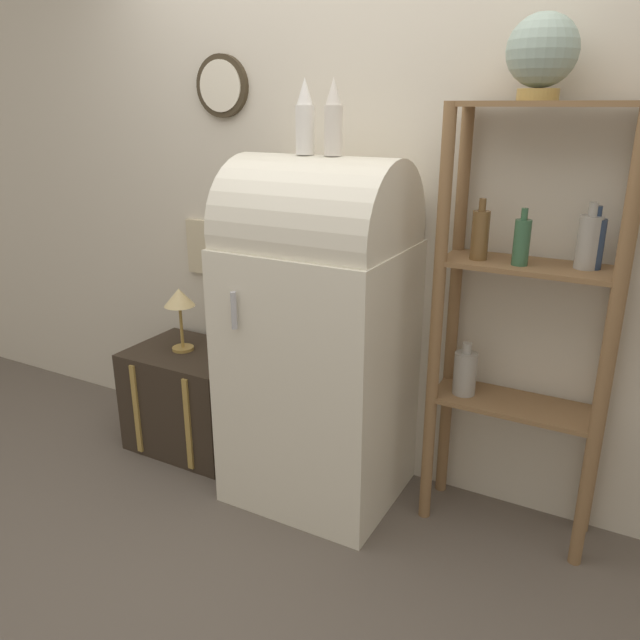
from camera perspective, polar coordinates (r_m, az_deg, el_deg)
ground_plane at (r=2.93m, az=-2.42°, el=-17.25°), size 12.00×12.00×0.00m
wall_back at (r=2.90m, az=3.10°, el=11.38°), size 7.00×0.09×2.70m
refrigerator at (r=2.73m, az=-0.14°, el=-0.95°), size 0.73×0.67×1.55m
suitcase_trunk at (r=3.39m, az=-11.56°, el=-7.01°), size 0.61×0.48×0.54m
shelf_unit at (r=2.55m, az=18.28°, el=1.24°), size 0.68×0.28×1.75m
globe at (r=2.44m, az=19.66°, el=22.03°), size 0.24×0.24×0.28m
vase_left at (r=2.58m, az=-1.39°, el=17.88°), size 0.08×0.08×0.29m
vase_center at (r=2.52m, az=1.24°, el=17.85°), size 0.07×0.07×0.29m
desk_lamp at (r=3.22m, az=-12.73°, el=1.61°), size 0.16×0.16×0.33m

